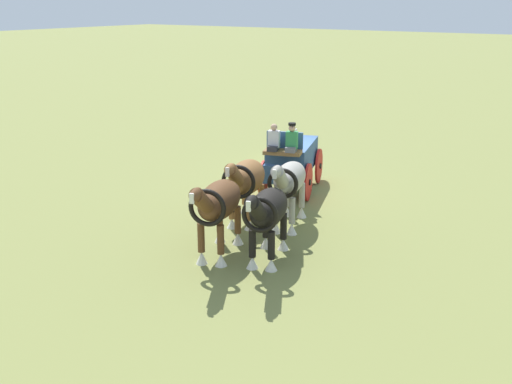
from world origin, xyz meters
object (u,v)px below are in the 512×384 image
(draft_horse_rear_near, at_px, (289,182))
(draft_horse_lead_near, at_px, (267,212))
(draft_horse_rear_off, at_px, (246,180))
(draft_horse_lead_off, at_px, (218,204))
(show_wagon, at_px, (291,158))

(draft_horse_rear_near, relative_size, draft_horse_lead_near, 1.05)
(draft_horse_rear_near, height_order, draft_horse_rear_off, draft_horse_rear_near)
(draft_horse_rear_off, xyz_separation_m, draft_horse_lead_off, (2.47, 0.84, 0.09))
(show_wagon, bearing_deg, draft_horse_rear_off, 8.36)
(draft_horse_rear_near, relative_size, draft_horse_rear_off, 1.04)
(draft_horse_rear_off, bearing_deg, show_wagon, -171.64)
(show_wagon, distance_m, draft_horse_rear_off, 3.57)
(show_wagon, bearing_deg, draft_horse_lead_near, 24.92)
(draft_horse_rear_off, bearing_deg, draft_horse_rear_near, 107.93)
(show_wagon, height_order, draft_horse_rear_off, show_wagon)
(draft_horse_rear_near, xyz_separation_m, draft_horse_lead_off, (2.87, -0.39, 0.04))
(draft_horse_rear_off, distance_m, draft_horse_lead_off, 2.61)
(draft_horse_rear_off, relative_size, draft_horse_lead_off, 0.96)
(show_wagon, xyz_separation_m, draft_horse_rear_off, (3.53, 0.52, 0.17))
(show_wagon, relative_size, draft_horse_rear_near, 1.83)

